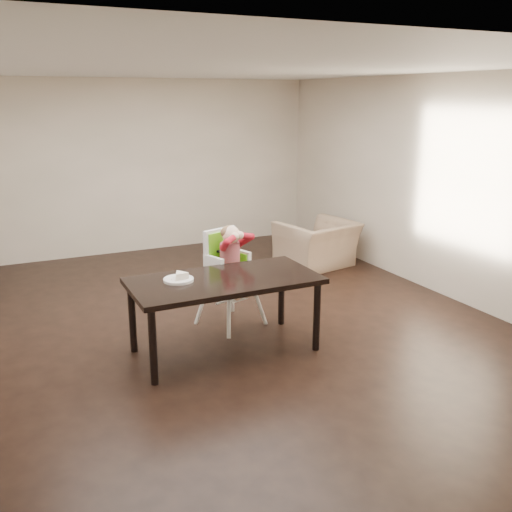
{
  "coord_description": "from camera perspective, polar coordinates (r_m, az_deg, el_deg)",
  "views": [
    {
      "loc": [
        -2.08,
        -5.45,
        2.43
      ],
      "look_at": [
        0.33,
        -0.39,
        0.85
      ],
      "focal_mm": 40.0,
      "sensor_mm": 36.0,
      "label": 1
    }
  ],
  "objects": [
    {
      "name": "dining_table",
      "position": [
        5.48,
        -3.18,
        -3.02
      ],
      "size": [
        1.8,
        0.9,
        0.75
      ],
      "color": "black",
      "rests_on": "ground"
    },
    {
      "name": "plate",
      "position": [
        5.41,
        -7.68,
        -2.2
      ],
      "size": [
        0.36,
        0.36,
        0.08
      ],
      "rotation": [
        0.0,
        0.0,
        -0.33
      ],
      "color": "white",
      "rests_on": "dining_table"
    },
    {
      "name": "armchair",
      "position": [
        8.37,
        6.14,
        1.92
      ],
      "size": [
        1.14,
        0.86,
        0.9
      ],
      "primitive_type": "imported",
      "rotation": [
        0.0,
        0.0,
        3.34
      ],
      "color": "#9A7D62",
      "rests_on": "ground"
    },
    {
      "name": "high_chair",
      "position": [
        6.12,
        -2.77,
        0.09
      ],
      "size": [
        0.59,
        0.59,
        1.11
      ],
      "rotation": [
        0.0,
        0.0,
        0.33
      ],
      "color": "white",
      "rests_on": "ground"
    },
    {
      "name": "room_walls",
      "position": [
        5.86,
        -4.61,
        10.04
      ],
      "size": [
        6.02,
        7.02,
        2.71
      ],
      "color": "#BFB59F",
      "rests_on": "ground"
    },
    {
      "name": "ground",
      "position": [
        6.32,
        -4.24,
        -6.95
      ],
      "size": [
        7.0,
        7.0,
        0.0
      ],
      "primitive_type": "plane",
      "color": "black",
      "rests_on": "ground"
    }
  ]
}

